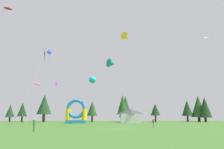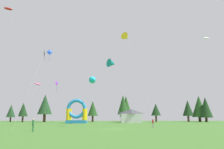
{
  "view_description": "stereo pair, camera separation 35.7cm",
  "coord_description": "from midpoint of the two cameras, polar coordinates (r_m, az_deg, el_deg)",
  "views": [
    {
      "loc": [
        -1.64,
        -39.51,
        2.24
      ],
      "look_at": [
        0.0,
        14.78,
        11.74
      ],
      "focal_mm": 37.58,
      "sensor_mm": 36.0,
      "label": 1
    },
    {
      "loc": [
        -1.28,
        -39.52,
        2.24
      ],
      "look_at": [
        0.0,
        14.78,
        11.74
      ],
      "focal_mm": 37.58,
      "sensor_mm": 36.0,
      "label": 2
    }
  ],
  "objects": [
    {
      "name": "kite_white_parafoil",
      "position": [
        69.82,
        22.05,
        8.17
      ],
      "size": [
        8.63,
        2.52,
        23.48
      ],
      "color": "white",
      "rests_on": "ground_plane"
    },
    {
      "name": "ground_plane",
      "position": [
        39.6,
        0.78,
        -13.16
      ],
      "size": [
        120.0,
        120.0,
        0.0
      ],
      "primitive_type": "plane",
      "color": "#3D6B28"
    },
    {
      "name": "person_near_camera",
      "position": [
        44.37,
        10.17,
        -11.35
      ],
      "size": [
        0.35,
        0.35,
        1.71
      ],
      "rotation": [
        0.0,
        0.0,
        1.35
      ],
      "color": "#724C8C",
      "rests_on": "ground_plane"
    },
    {
      "name": "tree_row_1",
      "position": [
        88.14,
        -20.69,
        -7.96
      ],
      "size": [
        3.25,
        3.25,
        6.76
      ],
      "color": "#4C331E",
      "rests_on": "ground_plane"
    },
    {
      "name": "tree_row_2",
      "position": [
        86.51,
        -15.88,
        -7.04
      ],
      "size": [
        5.02,
        5.02,
        9.55
      ],
      "color": "#4C331E",
      "rests_on": "ground_plane"
    },
    {
      "name": "tree_row_3",
      "position": [
        83.73,
        -4.58,
        -8.26
      ],
      "size": [
        3.6,
        3.6,
        7.26
      ],
      "color": "#4C331E",
      "rests_on": "ground_plane"
    },
    {
      "name": "festival_tent",
      "position": [
        72.56,
        4.81,
        -10.03
      ],
      "size": [
        6.11,
        3.0,
        4.12
      ],
      "color": "silver",
      "rests_on": "ground_plane"
    },
    {
      "name": "kite_pink_parafoil",
      "position": [
        59.0,
        -17.49,
        -2.21
      ],
      "size": [
        3.9,
        4.0,
        10.17
      ],
      "color": "#EA599E",
      "rests_on": "ground_plane"
    },
    {
      "name": "person_midfield",
      "position": [
        35.34,
        -18.33,
        -11.29
      ],
      "size": [
        0.39,
        0.39,
        1.83
      ],
      "rotation": [
        0.0,
        0.0,
        4.42
      ],
      "color": "#33723F",
      "rests_on": "ground_plane"
    },
    {
      "name": "tree_row_6",
      "position": [
        83.26,
        10.74,
        -8.41
      ],
      "size": [
        3.37,
        3.37,
        6.29
      ],
      "color": "#4C331E",
      "rests_on": "ground_plane"
    },
    {
      "name": "kite_yellow_delta",
      "position": [
        70.92,
        3.6,
        9.04
      ],
      "size": [
        8.62,
        6.82,
        26.61
      ],
      "color": "yellow",
      "rests_on": "ground_plane"
    },
    {
      "name": "tree_row_9",
      "position": [
        89.49,
        21.91,
        -7.41
      ],
      "size": [
        4.63,
        4.63,
        8.66
      ],
      "color": "#4C331E",
      "rests_on": "ground_plane"
    },
    {
      "name": "tree_row_4",
      "position": [
        80.19,
        2.85,
        -7.38
      ],
      "size": [
        3.89,
        3.89,
        9.13
      ],
      "color": "#4C331E",
      "rests_on": "ground_plane"
    },
    {
      "name": "tree_row_7",
      "position": [
        89.5,
        18.07,
        -7.78
      ],
      "size": [
        3.87,
        3.87,
        7.69
      ],
      "color": "#4C331E",
      "rests_on": "ground_plane"
    },
    {
      "name": "kite_red_parafoil",
      "position": [
        61.41,
        -23.72,
        14.31
      ],
      "size": [
        10.33,
        7.16,
        27.04
      ],
      "color": "red",
      "rests_on": "ground_plane"
    },
    {
      "name": "kite_black_diamond",
      "position": [
        46.43,
        -15.84,
        4.73
      ],
      "size": [
        3.37,
        5.8,
        14.34
      ],
      "color": "black",
      "rests_on": "ground_plane"
    },
    {
      "name": "tree_row_0",
      "position": [
        90.34,
        -23.26,
        -8.15
      ],
      "size": [
        3.01,
        3.01,
        5.98
      ],
      "color": "#4C331E",
      "rests_on": "ground_plane"
    },
    {
      "name": "kite_purple_diamond",
      "position": [
        67.03,
        -13.11,
        -2.14
      ],
      "size": [
        4.49,
        2.95,
        11.63
      ],
      "color": "purple",
      "rests_on": "ground_plane"
    },
    {
      "name": "kite_blue_diamond",
      "position": [
        59.95,
        -14.81,
        5.1
      ],
      "size": [
        6.28,
        3.46,
        18.13
      ],
      "color": "blue",
      "rests_on": "ground_plane"
    },
    {
      "name": "kite_cyan_delta",
      "position": [
        48.88,
        -4.43,
        -1.25
      ],
      "size": [
        4.9,
        2.0,
        10.37
      ],
      "color": "#19B7CC",
      "rests_on": "ground_plane"
    },
    {
      "name": "tree_row_8",
      "position": [
        90.69,
        20.53,
        -7.27
      ],
      "size": [
        5.19,
        5.19,
        9.3
      ],
      "color": "#4C331E",
      "rests_on": "ground_plane"
    },
    {
      "name": "kite_teal_delta",
      "position": [
        65.55,
        0.14,
        2.69
      ],
      "size": [
        3.88,
        5.06,
        17.81
      ],
      "color": "#0C7F7A",
      "rests_on": "ground_plane"
    },
    {
      "name": "inflatable_blue_arch",
      "position": [
        69.93,
        -8.44,
        -9.54
      ],
      "size": [
        5.85,
        4.22,
        6.96
      ],
      "color": "#268CD8",
      "rests_on": "ground_plane"
    },
    {
      "name": "tree_row_5",
      "position": [
        83.33,
        3.56,
        -7.77
      ],
      "size": [
        4.55,
        4.55,
        9.04
      ],
      "color": "#4C331E",
      "rests_on": "ground_plane"
    }
  ]
}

